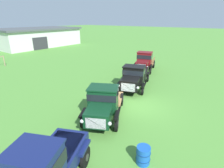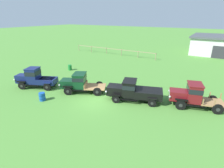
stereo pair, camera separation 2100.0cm
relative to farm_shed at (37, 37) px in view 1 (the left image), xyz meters
The scene contains 6 objects.
ground_plane 34.73m from the farm_shed, 110.96° to the right, with size 240.00×240.00×0.00m, color #518E38.
farm_shed is the anchor object (origin of this frame).
vintage_truck_second_in_line 35.15m from the farm_shed, 116.13° to the right, with size 5.15×3.84×2.12m.
vintage_truck_midrow_center 31.78m from the farm_shed, 107.30° to the right, with size 5.70×3.42×2.06m.
vintage_truck_far_side 29.11m from the farm_shed, 98.79° to the right, with size 5.04×3.04×2.27m.
oil_drum_near_fence 39.09m from the farm_shed, 116.04° to the right, with size 0.62×0.62×0.82m.
Camera 1 is at (-10.29, -5.13, 5.88)m, focal length 28.00 mm.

